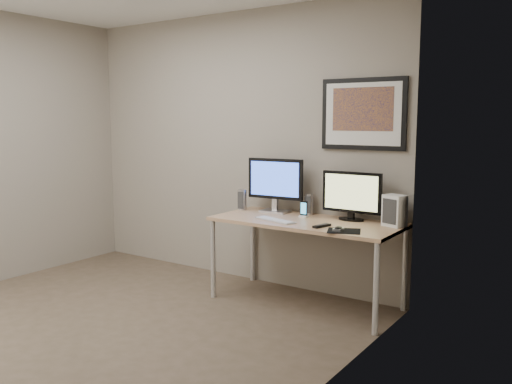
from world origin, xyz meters
TOP-DOWN VIEW (x-y plane):
  - floor at (0.00, 0.00)m, footprint 3.60×3.60m
  - room at (0.00, 0.45)m, footprint 3.60×3.60m
  - desk at (1.00, 1.35)m, footprint 1.60×0.70m
  - framed_art at (1.35, 1.68)m, footprint 0.75×0.04m
  - monitor_large at (0.58, 1.54)m, footprint 0.54×0.19m
  - monitor_tv at (1.32, 1.56)m, footprint 0.53×0.12m
  - speaker_left at (0.25, 1.48)m, footprint 0.09×0.09m
  - speaker_right at (0.88, 1.62)m, footprint 0.08×0.08m
  - phone_dock at (0.92, 1.46)m, footprint 0.07×0.07m
  - keyboard at (0.80, 1.18)m, footprint 0.42×0.22m
  - mousepad at (1.46, 1.12)m, footprint 0.31×0.30m
  - mouse at (1.42, 1.10)m, footprint 0.07×0.11m
  - remote at (1.24, 1.17)m, footprint 0.09×0.18m
  - fan_unit at (1.71, 1.52)m, footprint 0.20×0.17m

SIDE VIEW (x-z plane):
  - floor at x=0.00m, z-range 0.00..0.00m
  - desk at x=1.00m, z-range 0.30..1.03m
  - mousepad at x=1.46m, z-range 0.73..0.73m
  - keyboard at x=0.80m, z-range 0.73..0.74m
  - remote at x=1.24m, z-range 0.73..0.75m
  - mouse at x=1.42m, z-range 0.73..0.77m
  - phone_dock at x=0.92m, z-range 0.73..0.87m
  - speaker_right at x=0.88m, z-range 0.73..0.92m
  - speaker_left at x=0.25m, z-range 0.73..0.92m
  - fan_unit at x=1.71m, z-range 0.73..0.98m
  - monitor_tv at x=1.32m, z-range 0.74..1.16m
  - monitor_large at x=0.58m, z-range 0.76..1.25m
  - framed_art at x=1.35m, z-range 1.32..1.92m
  - room at x=0.00m, z-range -0.16..3.44m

